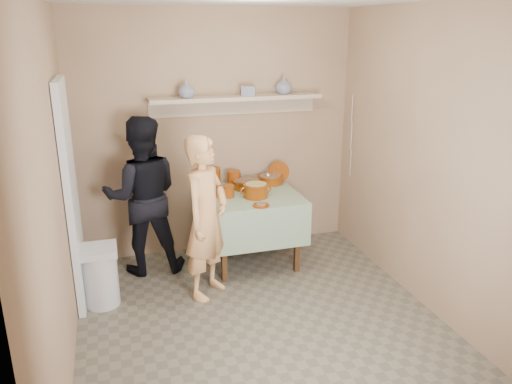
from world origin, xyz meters
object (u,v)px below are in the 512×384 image
object	(u,v)px
cazuela_rice	(256,189)
trash_bin	(101,276)
person_cook	(206,218)
person_helper	(143,196)
serving_table	(251,204)

from	to	relation	value
cazuela_rice	trash_bin	distance (m)	1.68
person_cook	person_helper	world-z (taller)	person_helper
cazuela_rice	serving_table	bearing A→B (deg)	95.69
person_helper	serving_table	xyz separation A→B (m)	(1.09, -0.11, -0.16)
person_helper	trash_bin	world-z (taller)	person_helper
serving_table	trash_bin	xyz separation A→B (m)	(-1.53, -0.49, -0.36)
person_cook	cazuela_rice	bearing A→B (deg)	-12.71
serving_table	trash_bin	bearing A→B (deg)	-162.30
serving_table	cazuela_rice	distance (m)	0.25
trash_bin	person_helper	bearing A→B (deg)	53.05
serving_table	cazuela_rice	size ratio (longest dim) A/B	2.95
person_cook	person_helper	size ratio (longest dim) A/B	0.95
person_cook	trash_bin	xyz separation A→B (m)	(-0.96, 0.07, -0.47)
person_helper	trash_bin	size ratio (longest dim) A/B	2.86
person_helper	cazuela_rice	xyz separation A→B (m)	(1.10, -0.25, 0.05)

